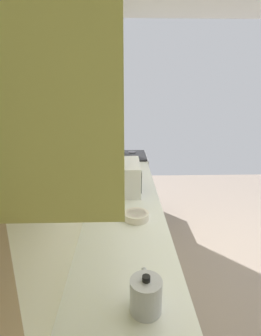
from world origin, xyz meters
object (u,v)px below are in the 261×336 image
oven_range (125,184)px  kettle (146,295)px  microwave (122,176)px  bowl (136,216)px

oven_range → kettle: (-2.64, -0.08, 0.51)m
microwave → kettle: (-1.40, -0.11, -0.06)m
bowl → kettle: kettle is taller
microwave → kettle: 1.41m
oven_range → kettle: size_ratio=5.44×
microwave → bowl: size_ratio=2.44×
bowl → microwave: bearing=11.0°
oven_range → bowl: size_ratio=5.60×
oven_range → kettle: 2.69m
microwave → oven_range: bearing=-1.5°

